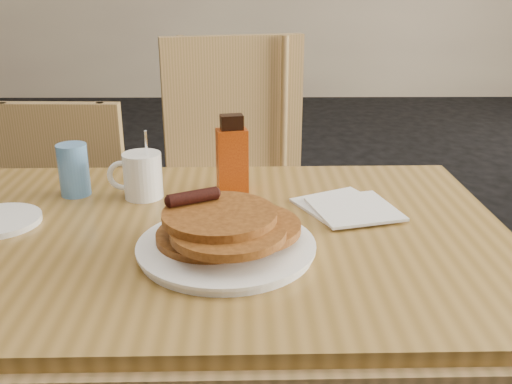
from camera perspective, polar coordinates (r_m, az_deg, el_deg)
main_table at (r=1.14m, az=-4.71°, el=-5.74°), size 1.24×0.85×0.75m
chair_main_far at (r=1.86m, az=-2.25°, el=2.21°), size 0.57×0.57×1.04m
chair_wall_extra at (r=1.79m, az=-19.37°, el=-3.35°), size 0.41×0.41×0.87m
pancake_plate at (r=1.03m, az=-3.03°, el=-4.46°), size 0.32×0.32×0.10m
coffee_mug at (r=1.29m, az=-11.39°, el=1.71°), size 0.12×0.09×0.16m
syrup_bottle at (r=1.29m, az=-2.40°, el=3.52°), size 0.08×0.06×0.18m
napkin_stack at (r=1.23m, az=9.18°, el=-1.53°), size 0.23×0.24×0.01m
blue_tumbler at (r=1.35m, az=-17.77°, el=2.13°), size 0.07×0.07×0.12m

